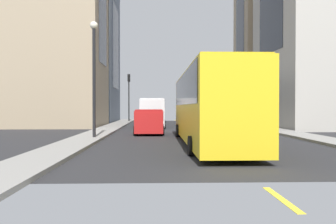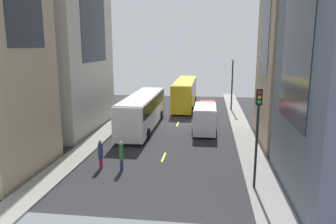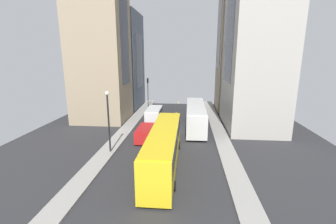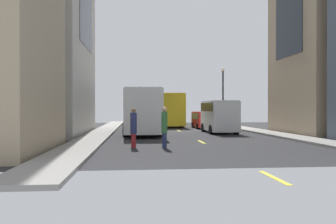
{
  "view_description": "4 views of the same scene",
  "coord_description": "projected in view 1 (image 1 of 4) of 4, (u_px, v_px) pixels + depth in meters",
  "views": [
    {
      "loc": [
        2.5,
        27.94,
        1.86
      ],
      "look_at": [
        1.71,
        2.56,
        1.49
      ],
      "focal_mm": 37.53,
      "sensor_mm": 36.0,
      "label": 1
    },
    {
      "loc": [
        3.27,
        -33.27,
        8.17
      ],
      "look_at": [
        -0.94,
        -0.68,
        1.43
      ],
      "focal_mm": 34.66,
      "sensor_mm": 36.0,
      "label": 2
    },
    {
      "loc": [
        -2.24,
        30.92,
        10.15
      ],
      "look_at": [
        0.48,
        0.54,
        2.87
      ],
      "focal_mm": 25.0,
      "sensor_mm": 36.0,
      "label": 3
    },
    {
      "loc": [
        -3.79,
        -30.08,
        1.88
      ],
      "look_at": [
        -0.88,
        0.89,
        1.67
      ],
      "focal_mm": 36.52,
      "sensor_mm": 36.0,
      "label": 4
    }
  ],
  "objects": [
    {
      "name": "delivery_van_white",
      "position": [
        152.0,
        111.0,
        30.89
      ],
      "size": [
        2.26,
        5.04,
        2.58
      ],
      "color": "white",
      "rests_on": "ground"
    },
    {
      "name": "building_east_0",
      "position": [
        81.0,
        48.0,
        43.22
      ],
      "size": [
        8.63,
        10.25,
        18.35
      ],
      "color": "#4C5666",
      "rests_on": "ground"
    },
    {
      "name": "sidewalk_east",
      "position": [
        107.0,
        129.0,
        27.83
      ],
      "size": [
        1.86,
        44.0,
        0.15
      ],
      "primitive_type": "cube",
      "color": "gray",
      "rests_on": "ground"
    },
    {
      "name": "streetlamp_near",
      "position": [
        94.0,
        66.0,
        19.81
      ],
      "size": [
        0.44,
        0.44,
        6.54
      ],
      "color": "black",
      "rests_on": "ground"
    },
    {
      "name": "lane_stripe_0",
      "position": [
        175.0,
        120.0,
        49.02
      ],
      "size": [
        0.16,
        2.0,
        0.01
      ],
      "primitive_type": "cube",
      "color": "yellow",
      "rests_on": "ground"
    },
    {
      "name": "pedestrian_crossing_mid",
      "position": [
        198.0,
        113.0,
        41.54
      ],
      "size": [
        0.29,
        0.29,
        2.03
      ],
      "rotation": [
        0.0,
        0.0,
        2.88
      ],
      "color": "navy",
      "rests_on": "ground"
    },
    {
      "name": "traffic_light_near_corner",
      "position": [
        129.0,
        88.0,
        43.1
      ],
      "size": [
        0.32,
        0.44,
        5.74
      ],
      "color": "black",
      "rests_on": "ground"
    },
    {
      "name": "lane_stripe_3",
      "position": [
        207.0,
        144.0,
        17.54
      ],
      "size": [
        0.16,
        2.0,
        0.01
      ],
      "primitive_type": "cube",
      "color": "yellow",
      "rests_on": "ground"
    },
    {
      "name": "ground_plane",
      "position": [
        188.0,
        130.0,
        28.03
      ],
      "size": [
        38.86,
        38.86,
        0.0
      ],
      "primitive_type": "plane",
      "color": "#28282B"
    },
    {
      "name": "sidewalk_west",
      "position": [
        269.0,
        129.0,
        28.23
      ],
      "size": [
        1.86,
        44.0,
        0.15
      ],
      "primitive_type": "cube",
      "color": "gray",
      "rests_on": "ground"
    },
    {
      "name": "lane_stripe_4",
      "position": [
        281.0,
        199.0,
        7.04
      ],
      "size": [
        0.16,
        2.0,
        0.01
      ],
      "primitive_type": "cube",
      "color": "yellow",
      "rests_on": "ground"
    },
    {
      "name": "streetcar_yellow",
      "position": [
        208.0,
        102.0,
        17.5
      ],
      "size": [
        2.7,
        13.53,
        3.59
      ],
      "color": "yellow",
      "rests_on": "ground"
    },
    {
      "name": "pedestrian_walking_far",
      "position": [
        211.0,
        114.0,
        41.35
      ],
      "size": [
        0.32,
        0.32,
        1.97
      ],
      "rotation": [
        0.0,
        0.0,
        5.9
      ],
      "color": "maroon",
      "rests_on": "ground"
    },
    {
      "name": "city_bus_white",
      "position": [
        224.0,
        105.0,
        30.23
      ],
      "size": [
        2.8,
        12.66,
        3.35
      ],
      "color": "silver",
      "rests_on": "ground"
    },
    {
      "name": "lane_stripe_2",
      "position": [
        188.0,
        130.0,
        28.03
      ],
      "size": [
        0.16,
        2.0,
        0.01
      ],
      "primitive_type": "cube",
      "color": "yellow",
      "rests_on": "ground"
    },
    {
      "name": "car_red_0",
      "position": [
        149.0,
        120.0,
        24.12
      ],
      "size": [
        2.01,
        4.4,
        1.68
      ],
      "color": "red",
      "rests_on": "ground"
    },
    {
      "name": "lane_stripe_1",
      "position": [
        180.0,
        124.0,
        38.52
      ],
      "size": [
        0.16,
        2.0,
        0.01
      ],
      "primitive_type": "cube",
      "color": "yellow",
      "rests_on": "ground"
    }
  ]
}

